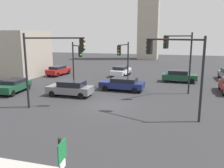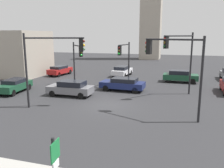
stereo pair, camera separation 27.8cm
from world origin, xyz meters
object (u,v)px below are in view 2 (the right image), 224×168
car_0 (180,76)px  car_4 (123,84)px  car_2 (122,71)px  car_7 (14,85)px  car_1 (71,88)px  traffic_light_1 (174,60)px  traffic_light_0 (52,55)px  traffic_light_3 (77,56)px  car_6 (60,70)px  traffic_light_4 (124,55)px  traffic_light_2 (180,52)px

car_0 → car_4: size_ratio=0.89×
car_2 → car_7: (-7.90, -12.26, -0.04)m
car_0 → car_1: size_ratio=0.96×
traffic_light_1 → car_4: 9.04m
traffic_light_0 → traffic_light_1: size_ratio=1.03×
traffic_light_0 → car_4: 8.58m
traffic_light_3 → car_7: traffic_light_3 is taller
traffic_light_0 → traffic_light_3: bearing=76.6°
car_1 → traffic_light_3: bearing=-76.6°
car_6 → traffic_light_4: bearing=-105.5°
traffic_light_2 → traffic_light_3: size_ratio=1.21×
car_1 → car_7: 5.95m
car_7 → car_6: bearing=178.3°
traffic_light_3 → car_4: size_ratio=1.07×
traffic_light_0 → car_4: bearing=37.8°
traffic_light_0 → car_6: 15.64m
traffic_light_4 → car_6: traffic_light_4 is taller
traffic_light_3 → traffic_light_1: bearing=17.0°
traffic_light_2 → car_2: traffic_light_2 is taller
traffic_light_1 → car_6: bearing=-18.9°
car_1 → car_6: bearing=-57.2°
car_2 → traffic_light_2: bearing=-136.1°
traffic_light_1 → traffic_light_3: 12.27m
car_4 → traffic_light_0: bearing=63.2°
traffic_light_2 → car_0: 7.82m
traffic_light_2 → traffic_light_3: bearing=-56.7°
traffic_light_0 → car_0: (9.37, 13.08, -3.30)m
traffic_light_2 → car_6: size_ratio=1.40×
traffic_light_2 → traffic_light_0: bearing=-18.1°
traffic_light_0 → car_1: bearing=72.1°
traffic_light_3 → car_6: size_ratio=1.16×
traffic_light_4 → car_0: bearing=129.8°
traffic_light_2 → car_7: 16.13m
traffic_light_0 → car_6: (-6.96, 13.61, -3.34)m
traffic_light_2 → car_4: (-5.40, 0.89, -3.40)m
traffic_light_1 → traffic_light_2: bearing=-71.5°
car_2 → car_0: bearing=-101.8°
traffic_light_2 → car_7: bearing=-40.6°
traffic_light_0 → car_0: size_ratio=1.42×
traffic_light_0 → car_2: 15.83m
car_0 → car_4: 8.29m
car_2 → car_4: bearing=-160.6°
car_7 → traffic_light_1: bearing=73.7°
traffic_light_4 → car_4: (0.49, -2.49, -2.69)m
traffic_light_4 → traffic_light_1: bearing=39.8°
traffic_light_1 → car_0: 13.26m
traffic_light_3 → car_6: (-5.77, 6.57, -2.65)m
traffic_light_3 → car_0: 12.44m
car_0 → car_7: 18.52m
car_0 → car_2: (-7.72, 2.32, -0.02)m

